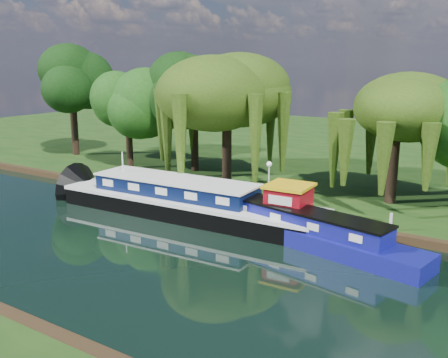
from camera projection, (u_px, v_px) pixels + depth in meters
The scene contains 12 objects.
ground at pixel (160, 254), 24.82m from camera, with size 120.00×120.00×0.00m, color black.
far_bank at pixel (369, 150), 52.58m from camera, with size 120.00×52.00×0.45m, color black.
dutch_barge at pixel (190, 201), 30.82m from camera, with size 17.56×4.66×3.67m.
narrowboat at pixel (303, 230), 26.25m from camera, with size 13.68×4.83×1.97m.
red_dinghy at pixel (133, 206), 33.11m from camera, with size 1.96×2.75×0.57m, color maroon.
willow_left at pixel (227, 95), 36.00m from camera, with size 7.55×7.55×9.05m.
willow_right at pixel (396, 119), 31.08m from camera, with size 6.09×6.09×7.42m.
tree_far_left at pixel (128, 103), 41.70m from camera, with size 5.04×5.04×8.13m.
tree_far_back at pixel (72, 86), 47.63m from camera, with size 5.66×5.66×9.52m.
tree_far_mid at pixel (194, 97), 40.53m from camera, with size 5.41×5.41×8.85m.
lamppost at pixel (269, 170), 32.59m from camera, with size 0.36×0.36×2.56m.
mooring_posts at pixel (239, 197), 31.73m from camera, with size 19.16×0.16×1.00m.
Camera 1 is at (15.30, -17.86, 9.31)m, focal length 40.00 mm.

